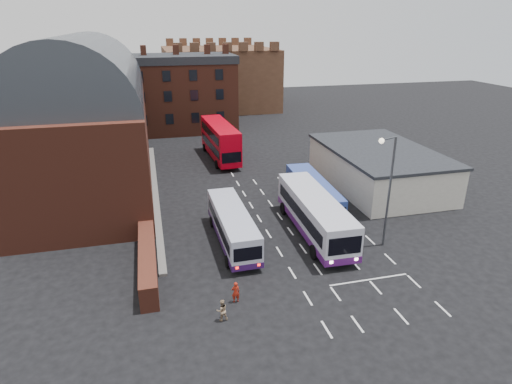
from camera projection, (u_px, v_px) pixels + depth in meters
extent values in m
plane|color=black|center=(289.00, 267.00, 32.04)|extent=(180.00, 180.00, 0.00)
cube|color=#602B1E|center=(90.00, 144.00, 45.53)|extent=(12.00, 28.00, 10.00)
cylinder|color=#1E2328|center=(83.00, 96.00, 43.67)|extent=(12.00, 26.00, 12.00)
cube|color=#602B1E|center=(148.00, 261.00, 31.17)|extent=(1.20, 10.00, 1.80)
cube|color=beige|center=(378.00, 168.00, 47.32)|extent=(10.00, 16.00, 4.00)
cube|color=#282B30|center=(380.00, 150.00, 46.54)|extent=(10.40, 16.40, 0.30)
cube|color=brown|center=(167.00, 98.00, 70.01)|extent=(22.00, 10.00, 11.00)
cube|color=brown|center=(218.00, 78.00, 90.57)|extent=(22.00, 22.00, 12.00)
cube|color=#B3B6CF|center=(233.00, 224.00, 35.03)|extent=(2.51, 10.49, 2.38)
cube|color=black|center=(232.00, 223.00, 34.98)|extent=(2.55, 9.30, 0.86)
cylinder|color=black|center=(212.00, 222.00, 38.18)|extent=(0.28, 0.95, 0.95)
cylinder|color=black|center=(228.00, 262.00, 31.86)|extent=(0.28, 0.95, 0.95)
cylinder|color=black|center=(238.00, 219.00, 38.75)|extent=(0.28, 0.95, 0.95)
cylinder|color=black|center=(258.00, 257.00, 32.43)|extent=(0.28, 0.95, 0.95)
cube|color=silver|center=(315.00, 212.00, 36.39)|extent=(3.21, 12.69, 2.87)
cube|color=black|center=(315.00, 211.00, 36.33)|extent=(3.23, 11.49, 1.03)
cylinder|color=black|center=(348.00, 248.00, 33.58)|extent=(0.35, 1.16, 1.15)
cylinder|color=black|center=(312.00, 206.00, 41.27)|extent=(0.35, 1.16, 1.15)
cylinder|color=black|center=(314.00, 252.00, 33.00)|extent=(0.35, 1.16, 1.15)
cylinder|color=black|center=(283.00, 208.00, 40.69)|extent=(0.35, 1.16, 1.15)
cube|color=#2D4599|center=(313.00, 193.00, 41.32)|extent=(2.98, 10.95, 2.46)
cube|color=black|center=(313.00, 191.00, 41.27)|extent=(2.98, 9.75, 0.89)
cylinder|color=black|center=(337.00, 218.00, 38.87)|extent=(0.32, 1.00, 0.99)
cylinder|color=black|center=(312.00, 189.00, 45.51)|extent=(0.32, 1.00, 0.99)
cylinder|color=black|center=(312.00, 220.00, 38.41)|extent=(0.32, 1.00, 0.99)
cylinder|color=black|center=(290.00, 191.00, 45.05)|extent=(0.32, 1.00, 0.99)
cube|color=red|center=(220.00, 140.00, 56.20)|extent=(3.38, 12.05, 4.23)
cube|color=black|center=(220.00, 144.00, 56.42)|extent=(3.38, 10.86, 0.98)
cylinder|color=black|center=(238.00, 163.00, 54.00)|extent=(0.36, 1.10, 1.08)
cylinder|color=black|center=(223.00, 146.00, 61.10)|extent=(0.36, 1.10, 1.08)
cylinder|color=black|center=(217.00, 165.00, 53.25)|extent=(0.36, 1.10, 1.08)
cylinder|color=black|center=(204.00, 148.00, 60.35)|extent=(0.36, 1.10, 1.08)
cylinder|color=#46484D|center=(389.00, 194.00, 33.54)|extent=(0.18, 0.18, 9.12)
cylinder|color=#46484D|center=(389.00, 139.00, 31.44)|extent=(1.54, 0.64, 0.11)
sphere|color=#FFF2CC|center=(382.00, 141.00, 31.04)|extent=(0.41, 0.41, 0.41)
imported|color=#A11F10|center=(236.00, 292.00, 27.82)|extent=(0.55, 0.36, 1.50)
imported|color=#9F8363|center=(222.00, 310.00, 26.13)|extent=(0.75, 0.61, 1.44)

